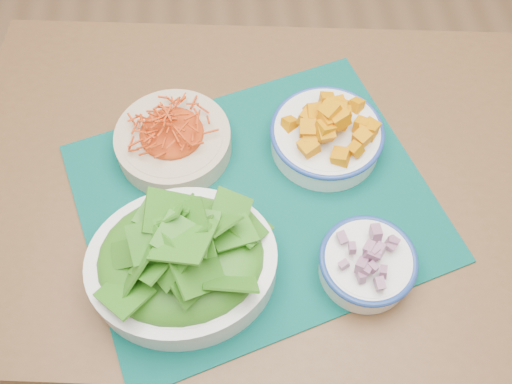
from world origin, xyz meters
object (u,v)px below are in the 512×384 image
placemat (256,201)px  squash_bowl (327,131)px  table (266,204)px  onion_bowl (368,262)px  carrot_bowl (173,138)px  lettuce_bowl (180,257)px

placemat → squash_bowl: size_ratio=2.60×
table → onion_bowl: (0.14, -0.20, 0.15)m
table → carrot_bowl: bearing=164.2°
table → lettuce_bowl: 0.30m
lettuce_bowl → onion_bowl: size_ratio=1.69×
table → onion_bowl: 0.29m
placemat → onion_bowl: bearing=-58.7°
table → squash_bowl: (0.11, 0.05, 0.16)m
table → onion_bowl: bearing=-47.9°
carrot_bowl → lettuce_bowl: size_ratio=0.85×
onion_bowl → table: bearing=125.1°
table → carrot_bowl: carrot_bowl is taller
squash_bowl → lettuce_bowl: bearing=-138.8°
placemat → lettuce_bowl: size_ratio=1.88×
onion_bowl → squash_bowl: bearing=96.2°
placemat → carrot_bowl: carrot_bowl is taller
carrot_bowl → onion_bowl: onion_bowl is taller
squash_bowl → lettuce_bowl: size_ratio=0.72×
table → carrot_bowl: (-0.16, 0.07, 0.15)m
table → squash_bowl: 0.20m
table → lettuce_bowl: (-0.15, -0.18, 0.18)m
table → onion_bowl: size_ratio=6.47×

